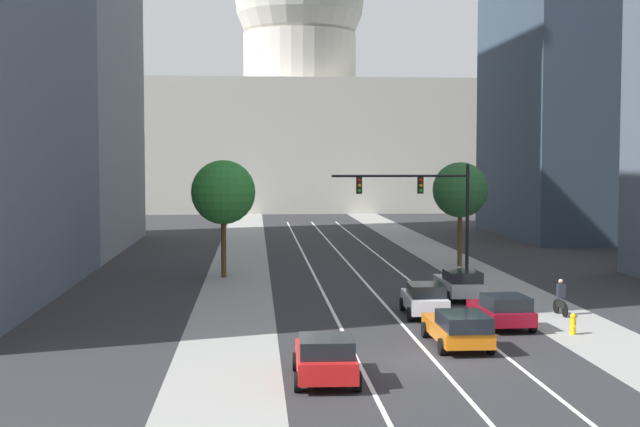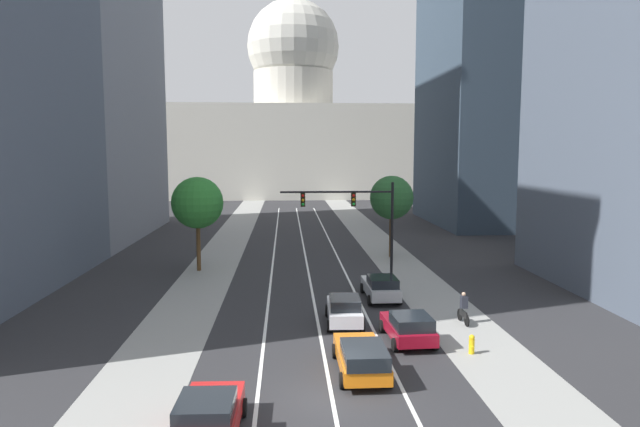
% 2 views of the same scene
% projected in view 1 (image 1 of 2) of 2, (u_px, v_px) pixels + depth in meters
% --- Properties ---
extents(ground_plane, '(400.00, 400.00, 0.00)m').
position_uv_depth(ground_plane, '(335.00, 249.00, 71.73)').
color(ground_plane, '#2B2B2D').
extents(sidewalk_left, '(3.94, 130.00, 0.01)m').
position_uv_depth(sidewalk_left, '(241.00, 256.00, 66.19)').
color(sidewalk_left, gray).
rests_on(sidewalk_left, ground).
extents(sidewalk_right, '(3.94, 130.00, 0.01)m').
position_uv_depth(sidewalk_right, '(439.00, 254.00, 67.31)').
color(sidewalk_right, gray).
rests_on(sidewalk_right, ground).
extents(lane_stripe_left, '(0.16, 90.00, 0.01)m').
position_uv_depth(lane_stripe_left, '(313.00, 273.00, 56.59)').
color(lane_stripe_left, white).
rests_on(lane_stripe_left, ground).
extents(lane_stripe_center, '(0.16, 90.00, 0.01)m').
position_uv_depth(lane_stripe_center, '(356.00, 272.00, 56.80)').
color(lane_stripe_center, white).
rests_on(lane_stripe_center, ground).
extents(lane_stripe_right, '(0.16, 90.00, 0.01)m').
position_uv_depth(lane_stripe_right, '(399.00, 272.00, 57.00)').
color(lane_stripe_right, white).
rests_on(lane_stripe_right, ground).
extents(capitol_building, '(52.26, 23.70, 40.77)m').
position_uv_depth(capitol_building, '(300.00, 111.00, 126.54)').
color(capitol_building, beige).
rests_on(capitol_building, ground).
extents(car_red, '(2.20, 4.15, 1.58)m').
position_uv_depth(car_red, '(326.00, 358.00, 28.98)').
color(car_red, red).
rests_on(car_red, ground).
extents(car_crimson, '(2.26, 4.14, 1.49)m').
position_uv_depth(car_crimson, '(502.00, 310.00, 38.24)').
color(car_crimson, maroon).
rests_on(car_crimson, ground).
extents(car_white, '(2.07, 4.18, 1.57)m').
position_uv_depth(car_white, '(425.00, 299.00, 41.03)').
color(car_white, silver).
rests_on(car_white, ground).
extents(car_orange, '(2.09, 4.82, 1.48)m').
position_uv_depth(car_orange, '(459.00, 328.00, 34.25)').
color(car_orange, orange).
rests_on(car_orange, ground).
extents(car_silver, '(2.07, 4.47, 1.55)m').
position_uv_depth(car_silver, '(460.00, 284.00, 46.06)').
color(car_silver, '#B2B5BA').
rests_on(car_silver, ground).
extents(traffic_signal_mast, '(8.06, 0.39, 7.01)m').
position_uv_depth(traffic_signal_mast, '(426.00, 200.00, 51.17)').
color(traffic_signal_mast, black).
rests_on(traffic_signal_mast, ground).
extents(fire_hydrant, '(0.26, 0.35, 0.91)m').
position_uv_depth(fire_hydrant, '(573.00, 324.00, 36.74)').
color(fire_hydrant, yellow).
rests_on(fire_hydrant, ground).
extents(cyclist, '(0.37, 1.70, 1.72)m').
position_uv_depth(cyclist, '(561.00, 297.00, 41.21)').
color(cyclist, black).
rests_on(cyclist, ground).
extents(street_tree_mid_left, '(3.96, 3.96, 7.25)m').
position_uv_depth(street_tree_mid_left, '(223.00, 193.00, 54.08)').
color(street_tree_mid_left, '#51381E').
rests_on(street_tree_mid_left, ground).
extents(street_tree_far_right, '(3.76, 3.76, 7.10)m').
position_uv_depth(street_tree_far_right, '(460.00, 190.00, 59.79)').
color(street_tree_far_right, '#51381E').
rests_on(street_tree_far_right, ground).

